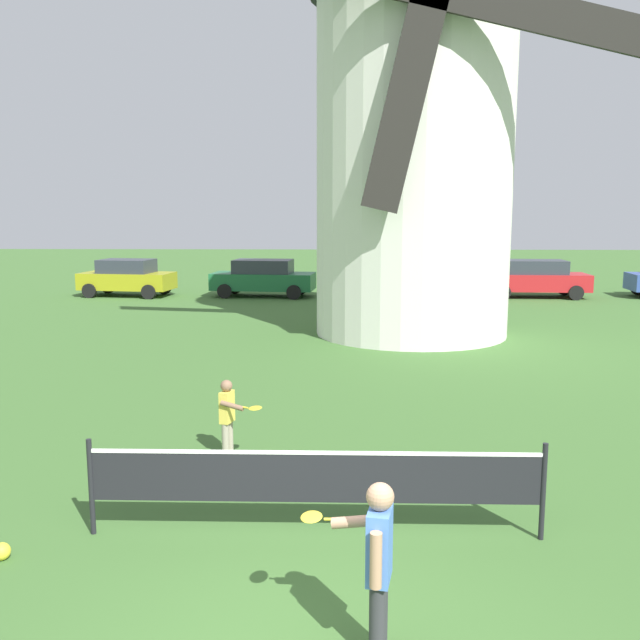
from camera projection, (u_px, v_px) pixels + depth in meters
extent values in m
cylinder|color=silver|center=(414.00, 171.00, 19.49)|extent=(5.54, 5.54, 9.43)
cylinder|color=black|center=(91.00, 487.00, 7.57)|extent=(0.06, 0.06, 1.10)
cylinder|color=black|center=(543.00, 492.00, 7.43)|extent=(0.06, 0.06, 1.10)
cube|color=black|center=(315.00, 478.00, 7.48)|extent=(4.93, 0.01, 0.55)
cube|color=white|center=(315.00, 453.00, 7.43)|extent=(4.93, 0.02, 0.04)
cylinder|color=#333338|center=(377.00, 623.00, 5.43)|extent=(0.13, 0.13, 0.67)
cylinder|color=#333338|center=(380.00, 613.00, 5.56)|extent=(0.13, 0.13, 0.67)
cube|color=#4C7AD1|center=(379.00, 545.00, 5.40)|extent=(0.24, 0.35, 0.59)
sphere|color=tan|center=(380.00, 497.00, 5.33)|extent=(0.22, 0.22, 0.22)
cylinder|color=tan|center=(376.00, 560.00, 5.20)|extent=(0.09, 0.09, 0.44)
cylinder|color=tan|center=(358.00, 521.00, 5.60)|extent=(0.46, 0.18, 0.17)
cylinder|color=yellow|center=(337.00, 519.00, 5.64)|extent=(0.22, 0.06, 0.04)
ellipsoid|color=yellow|center=(311.00, 517.00, 5.69)|extent=(0.22, 0.27, 0.03)
cylinder|color=#9E937F|center=(230.00, 438.00, 10.09)|extent=(0.10, 0.10, 0.52)
cylinder|color=#9E937F|center=(225.00, 441.00, 9.96)|extent=(0.10, 0.10, 0.52)
cube|color=#E5CC4C|center=(227.00, 407.00, 9.95)|extent=(0.21, 0.28, 0.46)
sphere|color=#89664C|center=(226.00, 386.00, 9.90)|extent=(0.17, 0.17, 0.17)
cylinder|color=#89664C|center=(232.00, 405.00, 10.11)|extent=(0.07, 0.07, 0.35)
cylinder|color=#89664C|center=(232.00, 406.00, 9.75)|extent=(0.36, 0.17, 0.13)
cylinder|color=yellow|center=(241.00, 407.00, 9.71)|extent=(0.22, 0.09, 0.04)
ellipsoid|color=yellow|center=(255.00, 408.00, 9.64)|extent=(0.24, 0.28, 0.03)
sphere|color=yellow|center=(2.00, 551.00, 7.06)|extent=(0.18, 0.18, 0.18)
cube|color=#999919|center=(127.00, 281.00, 29.02)|extent=(4.02, 2.18, 0.70)
cube|color=#2D333D|center=(127.00, 266.00, 28.93)|extent=(2.32, 1.76, 0.56)
cylinder|color=black|center=(164.00, 287.00, 29.71)|extent=(0.62, 0.26, 0.60)
cylinder|color=black|center=(149.00, 292.00, 28.05)|extent=(0.62, 0.26, 0.60)
cylinder|color=black|center=(108.00, 286.00, 30.11)|extent=(0.62, 0.26, 0.60)
cylinder|color=black|center=(89.00, 291.00, 28.45)|extent=(0.62, 0.26, 0.60)
cube|color=#1E6638|center=(263.00, 281.00, 28.88)|extent=(4.44, 2.14, 0.70)
cube|color=#2D333D|center=(263.00, 266.00, 28.78)|extent=(2.54, 1.74, 0.56)
cylinder|color=black|center=(301.00, 288.00, 29.58)|extent=(0.62, 0.24, 0.60)
cylinder|color=black|center=(294.00, 292.00, 27.91)|extent=(0.62, 0.24, 0.60)
cylinder|color=black|center=(235.00, 287.00, 29.96)|extent=(0.62, 0.24, 0.60)
cylinder|color=black|center=(225.00, 291.00, 28.29)|extent=(0.62, 0.24, 0.60)
cube|color=silver|center=(403.00, 283.00, 28.32)|extent=(4.41, 1.71, 0.70)
cube|color=#2D333D|center=(403.00, 267.00, 28.22)|extent=(2.47, 1.50, 0.56)
cylinder|color=black|center=(436.00, 289.00, 29.18)|extent=(0.60, 0.18, 0.60)
cylinder|color=black|center=(442.00, 293.00, 27.50)|extent=(0.60, 0.18, 0.60)
cylinder|color=black|center=(366.00, 289.00, 29.25)|extent=(0.60, 0.18, 0.60)
cylinder|color=black|center=(368.00, 293.00, 27.57)|extent=(0.60, 0.18, 0.60)
cube|color=red|center=(535.00, 282.00, 28.60)|extent=(4.35, 1.89, 0.70)
cube|color=#2D333D|center=(536.00, 267.00, 28.50)|extent=(2.46, 1.60, 0.56)
cylinder|color=black|center=(564.00, 288.00, 29.39)|extent=(0.61, 0.21, 0.60)
cylinder|color=black|center=(576.00, 293.00, 27.71)|extent=(0.61, 0.21, 0.60)
cylinder|color=black|center=(496.00, 288.00, 29.59)|extent=(0.61, 0.21, 0.60)
cylinder|color=black|center=(503.00, 292.00, 27.92)|extent=(0.61, 0.21, 0.60)
cylinder|color=black|center=(638.00, 288.00, 29.46)|extent=(0.61, 0.23, 0.60)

